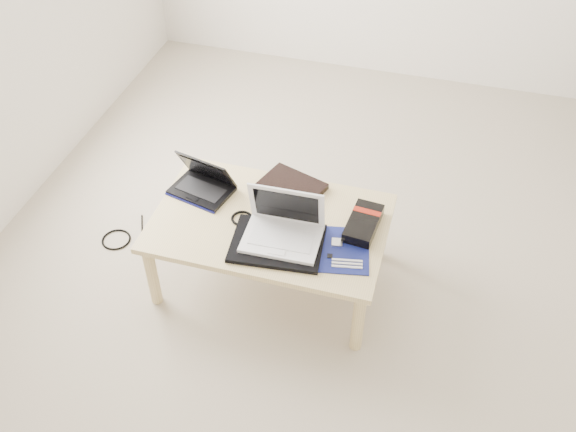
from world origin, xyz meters
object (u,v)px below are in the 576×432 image
(coffee_table, at_px, (270,228))
(netbook, at_px, (203,184))
(white_laptop, at_px, (283,228))
(gpu_box, at_px, (363,224))

(coffee_table, bearing_deg, netbook, 162.32)
(white_laptop, relative_size, gpu_box, 1.29)
(netbook, xyz_separation_m, gpu_box, (0.81, -0.05, -0.01))
(netbook, bearing_deg, white_laptop, -24.74)
(white_laptop, height_order, gpu_box, white_laptop)
(white_laptop, bearing_deg, netbook, 155.26)
(coffee_table, xyz_separation_m, gpu_box, (0.43, 0.07, 0.08))
(netbook, relative_size, white_laptop, 0.94)
(coffee_table, distance_m, gpu_box, 0.44)
(gpu_box, bearing_deg, netbook, 176.45)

